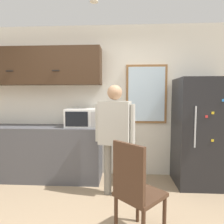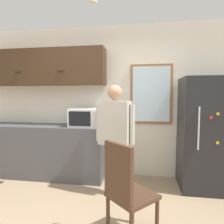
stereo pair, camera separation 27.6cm
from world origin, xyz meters
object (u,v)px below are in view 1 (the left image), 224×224
Objects in this scene: person at (115,129)px; chair at (135,188)px; microwave at (82,118)px; refrigerator at (201,132)px.

person is 1.59× the size of chair.
person is at bearing -40.08° from microwave.
refrigerator is at bearing -1.56° from microwave.
microwave is 0.30× the size of refrigerator.
chair is at bearing -59.86° from microwave.
refrigerator reaches higher than chair.
microwave is 1.72m from chair.
chair is (-1.14, -1.36, -0.32)m from refrigerator.
person is 0.93× the size of refrigerator.
microwave is at bearing 178.44° from refrigerator.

